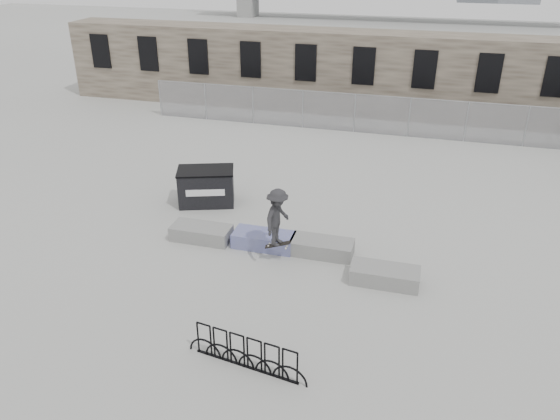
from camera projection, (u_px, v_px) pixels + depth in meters
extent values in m
plane|color=#ACADA8|center=(296.00, 250.00, 17.73)|extent=(120.00, 120.00, 0.00)
cube|color=brown|center=(366.00, 73.00, 30.72)|extent=(36.00, 2.50, 4.50)
cube|color=black|center=(101.00, 51.00, 33.15)|extent=(1.20, 0.12, 2.00)
cube|color=black|center=(148.00, 54.00, 32.39)|extent=(1.20, 0.12, 2.00)
cube|color=black|center=(198.00, 57.00, 31.62)|extent=(1.20, 0.12, 2.00)
cube|color=black|center=(251.00, 60.00, 30.86)|extent=(1.20, 0.12, 2.00)
cube|color=black|center=(306.00, 63.00, 30.10)|extent=(1.20, 0.12, 2.00)
cube|color=black|center=(364.00, 66.00, 29.33)|extent=(1.20, 0.12, 2.00)
cube|color=black|center=(425.00, 70.00, 28.57)|extent=(1.20, 0.12, 2.00)
cube|color=black|center=(489.00, 73.00, 27.81)|extent=(1.20, 0.12, 2.00)
cube|color=black|center=(557.00, 77.00, 27.04)|extent=(1.20, 0.12, 2.00)
cylinder|color=gray|center=(160.00, 98.00, 30.67)|extent=(0.06, 0.06, 2.00)
cylinder|color=gray|center=(205.00, 102.00, 30.02)|extent=(0.06, 0.06, 2.00)
cylinder|color=gray|center=(253.00, 105.00, 29.36)|extent=(0.06, 0.06, 2.00)
cylinder|color=gray|center=(303.00, 109.00, 28.71)|extent=(0.06, 0.06, 2.00)
cylinder|color=gray|center=(355.00, 113.00, 28.05)|extent=(0.06, 0.06, 2.00)
cylinder|color=gray|center=(409.00, 117.00, 27.39)|extent=(0.06, 0.06, 2.00)
cylinder|color=gray|center=(466.00, 122.00, 26.74)|extent=(0.06, 0.06, 2.00)
cylinder|color=gray|center=(526.00, 127.00, 26.08)|extent=(0.06, 0.06, 2.00)
cube|color=#99999E|center=(355.00, 113.00, 28.05)|extent=(22.00, 0.02, 2.00)
cylinder|color=gray|center=(356.00, 94.00, 27.60)|extent=(22.00, 0.04, 0.04)
cube|color=gray|center=(201.00, 233.00, 18.28)|extent=(2.00, 0.90, 0.49)
cube|color=#2D471E|center=(201.00, 228.00, 18.20)|extent=(1.76, 0.66, 0.10)
cube|color=#353CA0|center=(264.00, 240.00, 17.86)|extent=(2.00, 0.90, 0.49)
cube|color=#2D471E|center=(264.00, 235.00, 17.78)|extent=(1.76, 0.66, 0.10)
cube|color=gray|center=(322.00, 247.00, 17.43)|extent=(2.00, 0.90, 0.49)
cube|color=#2D471E|center=(322.00, 242.00, 17.34)|extent=(1.76, 0.66, 0.10)
cube|color=gray|center=(385.00, 275.00, 15.98)|extent=(2.00, 0.90, 0.49)
cube|color=#2D471E|center=(385.00, 270.00, 15.90)|extent=(1.76, 0.66, 0.10)
cube|color=black|center=(206.00, 187.00, 20.60)|extent=(2.33, 1.82, 1.32)
cube|color=black|center=(205.00, 170.00, 20.29)|extent=(2.39, 1.89, 0.06)
cube|color=white|center=(205.00, 193.00, 20.01)|extent=(1.35, 0.49, 0.25)
cube|color=black|center=(246.00, 366.00, 12.92)|extent=(2.68, 0.48, 0.04)
torus|color=black|center=(204.00, 339.00, 13.14)|extent=(0.89, 0.19, 0.89)
torus|color=black|center=(221.00, 344.00, 12.97)|extent=(0.89, 0.19, 0.89)
torus|color=black|center=(237.00, 350.00, 12.81)|extent=(0.89, 0.19, 0.89)
torus|color=black|center=(254.00, 355.00, 12.64)|extent=(0.89, 0.19, 0.89)
torus|color=black|center=(272.00, 361.00, 12.47)|extent=(0.89, 0.19, 0.89)
torus|color=black|center=(290.00, 366.00, 12.31)|extent=(0.89, 0.19, 0.89)
cube|color=gray|center=(248.00, 0.00, 68.98)|extent=(2.00, 3.00, 4.00)
imported|color=#29282B|center=(278.00, 217.00, 16.43)|extent=(0.92, 1.31, 1.84)
cube|color=black|center=(278.00, 245.00, 16.85)|extent=(0.80, 0.31, 0.25)
cylinder|color=beige|center=(268.00, 246.00, 16.88)|extent=(0.06, 0.03, 0.06)
cylinder|color=beige|center=(270.00, 244.00, 17.00)|extent=(0.06, 0.03, 0.06)
cylinder|color=beige|center=(286.00, 248.00, 16.75)|extent=(0.06, 0.03, 0.06)
cylinder|color=beige|center=(287.00, 246.00, 16.87)|extent=(0.06, 0.03, 0.06)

